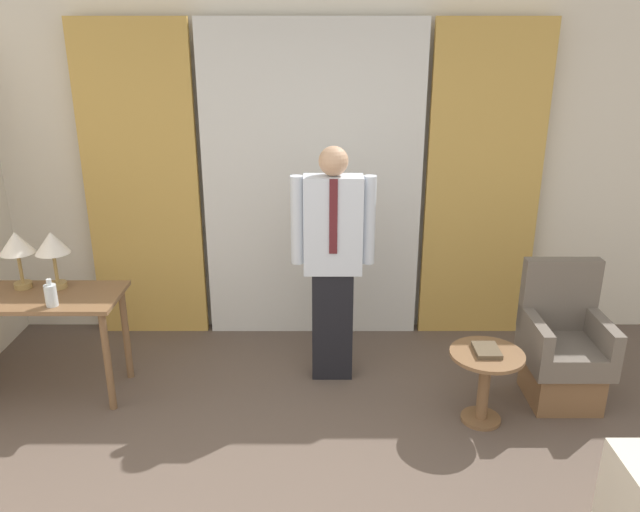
{
  "coord_description": "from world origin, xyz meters",
  "views": [
    {
      "loc": [
        0.06,
        -2.29,
        2.48
      ],
      "look_at": [
        0.05,
        1.74,
        1.02
      ],
      "focal_mm": 35.0,
      "sensor_mm": 36.0,
      "label": 1
    }
  ],
  "objects_px": {
    "book": "(489,351)",
    "bottle_by_lamp": "(54,294)",
    "table_lamp_left": "(19,245)",
    "armchair": "(565,352)",
    "table_lamp_right": "(55,245)",
    "desk": "(38,311)",
    "person": "(335,257)",
    "side_table": "(487,375)"
  },
  "relations": [
    {
      "from": "book",
      "to": "bottle_by_lamp",
      "type": "bearing_deg",
      "value": 176.62
    },
    {
      "from": "table_lamp_left",
      "to": "book",
      "type": "xyz_separation_m",
      "value": [
        3.18,
        -0.48,
        -0.55
      ]
    },
    {
      "from": "table_lamp_left",
      "to": "armchair",
      "type": "relative_size",
      "value": 0.42
    },
    {
      "from": "table_lamp_right",
      "to": "armchair",
      "type": "height_order",
      "value": "table_lamp_right"
    },
    {
      "from": "desk",
      "to": "person",
      "type": "relative_size",
      "value": 0.68
    },
    {
      "from": "bottle_by_lamp",
      "to": "side_table",
      "type": "relative_size",
      "value": 0.37
    },
    {
      "from": "armchair",
      "to": "book",
      "type": "relative_size",
      "value": 4.73
    },
    {
      "from": "person",
      "to": "desk",
      "type": "bearing_deg",
      "value": -173.3
    },
    {
      "from": "table_lamp_right",
      "to": "bottle_by_lamp",
      "type": "height_order",
      "value": "table_lamp_right"
    },
    {
      "from": "bottle_by_lamp",
      "to": "table_lamp_left",
      "type": "bearing_deg",
      "value": 136.84
    },
    {
      "from": "bottle_by_lamp",
      "to": "side_table",
      "type": "height_order",
      "value": "bottle_by_lamp"
    },
    {
      "from": "table_lamp_left",
      "to": "armchair",
      "type": "distance_m",
      "value": 3.87
    },
    {
      "from": "table_lamp_left",
      "to": "table_lamp_right",
      "type": "distance_m",
      "value": 0.25
    },
    {
      "from": "book",
      "to": "person",
      "type": "bearing_deg",
      "value": 149.41
    },
    {
      "from": "bottle_by_lamp",
      "to": "book",
      "type": "bearing_deg",
      "value": -3.38
    },
    {
      "from": "table_lamp_right",
      "to": "side_table",
      "type": "bearing_deg",
      "value": -9.33
    },
    {
      "from": "table_lamp_left",
      "to": "bottle_by_lamp",
      "type": "bearing_deg",
      "value": -43.16
    },
    {
      "from": "bottle_by_lamp",
      "to": "person",
      "type": "bearing_deg",
      "value": 12.66
    },
    {
      "from": "side_table",
      "to": "person",
      "type": "bearing_deg",
      "value": 149.23
    },
    {
      "from": "person",
      "to": "armchair",
      "type": "distance_m",
      "value": 1.74
    },
    {
      "from": "bottle_by_lamp",
      "to": "person",
      "type": "distance_m",
      "value": 1.91
    },
    {
      "from": "armchair",
      "to": "bottle_by_lamp",
      "type": "bearing_deg",
      "value": -178.08
    },
    {
      "from": "armchair",
      "to": "book",
      "type": "distance_m",
      "value": 0.7
    },
    {
      "from": "desk",
      "to": "table_lamp_right",
      "type": "distance_m",
      "value": 0.47
    },
    {
      "from": "bottle_by_lamp",
      "to": "armchair",
      "type": "relative_size",
      "value": 0.19
    },
    {
      "from": "bottle_by_lamp",
      "to": "side_table",
      "type": "bearing_deg",
      "value": -3.5
    },
    {
      "from": "table_lamp_right",
      "to": "person",
      "type": "distance_m",
      "value": 1.95
    },
    {
      "from": "table_lamp_right",
      "to": "table_lamp_left",
      "type": "bearing_deg",
      "value": 180.0
    },
    {
      "from": "table_lamp_left",
      "to": "side_table",
      "type": "relative_size",
      "value": 0.81
    },
    {
      "from": "desk",
      "to": "armchair",
      "type": "distance_m",
      "value": 3.68
    },
    {
      "from": "bottle_by_lamp",
      "to": "desk",
      "type": "bearing_deg",
      "value": 139.55
    },
    {
      "from": "table_lamp_right",
      "to": "person",
      "type": "bearing_deg",
      "value": 3.23
    },
    {
      "from": "armchair",
      "to": "book",
      "type": "height_order",
      "value": "armchair"
    },
    {
      "from": "armchair",
      "to": "side_table",
      "type": "bearing_deg",
      "value": -154.66
    },
    {
      "from": "table_lamp_right",
      "to": "side_table",
      "type": "relative_size",
      "value": 0.81
    },
    {
      "from": "person",
      "to": "armchair",
      "type": "xyz_separation_m",
      "value": [
        1.61,
        -0.3,
        -0.6
      ]
    },
    {
      "from": "bottle_by_lamp",
      "to": "armchair",
      "type": "xyz_separation_m",
      "value": [
        3.47,
        0.12,
        -0.48
      ]
    },
    {
      "from": "desk",
      "to": "table_lamp_left",
      "type": "relative_size",
      "value": 2.89
    },
    {
      "from": "side_table",
      "to": "table_lamp_left",
      "type": "bearing_deg",
      "value": 171.38
    },
    {
      "from": "person",
      "to": "table_lamp_right",
      "type": "bearing_deg",
      "value": -176.77
    },
    {
      "from": "table_lamp_right",
      "to": "book",
      "type": "distance_m",
      "value": 3.02
    },
    {
      "from": "desk",
      "to": "book",
      "type": "bearing_deg",
      "value": -6.41
    }
  ]
}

